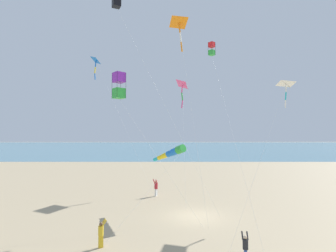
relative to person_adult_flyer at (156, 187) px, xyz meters
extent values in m
plane|color=tan|center=(-6.96, -3.44, -0.99)|extent=(600.00, 600.00, 0.00)
cube|color=teal|center=(158.04, -3.44, -0.99)|extent=(240.00, 600.00, 0.01)
cube|color=silver|center=(0.01, 0.00, -0.60)|extent=(0.34, 0.28, 0.77)
cylinder|color=#B72833|center=(0.01, 0.00, 0.10)|extent=(0.48, 0.48, 0.64)
sphere|color=beige|center=(0.01, 0.00, 0.54)|extent=(0.24, 0.24, 0.24)
cylinder|color=#B72833|center=(-0.20, -0.07, 0.59)|extent=(0.39, 0.27, 0.48)
cylinder|color=#B72833|center=(-0.06, 0.21, 0.59)|extent=(0.39, 0.27, 0.48)
cube|color=gold|center=(-12.83, 2.54, -0.66)|extent=(0.23, 0.29, 0.66)
cylinder|color=gold|center=(-12.83, 2.54, -0.05)|extent=(0.41, 0.41, 0.55)
sphere|color=brown|center=(-12.83, 2.54, 0.33)|extent=(0.21, 0.21, 0.21)
cylinder|color=gold|center=(-12.65, 2.48, 0.36)|extent=(0.22, 0.34, 0.42)
cylinder|color=gold|center=(-12.89, 2.36, 0.36)|extent=(0.22, 0.34, 0.42)
cylinder|color=#232328|center=(-14.48, -5.20, -0.13)|extent=(0.31, 0.31, 0.50)
sphere|color=beige|center=(-14.48, -5.20, 0.22)|extent=(0.19, 0.19, 0.19)
cylinder|color=#232328|center=(-14.34, -5.09, 0.25)|extent=(0.31, 0.11, 0.38)
cylinder|color=#232328|center=(-14.37, -5.34, 0.25)|extent=(0.31, 0.11, 0.38)
pyramid|color=blue|center=(7.68, 8.61, 15.94)|extent=(2.17, 1.65, 0.89)
cylinder|color=black|center=(7.66, 8.68, 15.85)|extent=(0.42, 1.40, 0.99)
cylinder|color=blue|center=(7.65, 8.71, 15.32)|extent=(0.22, 0.25, 0.88)
cylinder|color=yellow|center=(7.63, 8.78, 14.46)|extent=(0.15, 0.20, 0.88)
cylinder|color=blue|center=(7.62, 8.78, 13.59)|extent=(0.20, 0.24, 0.88)
cylinder|color=white|center=(3.24, 4.33, 7.40)|extent=(8.86, 8.71, 16.77)
cube|color=black|center=(-4.58, 3.44, 17.49)|extent=(0.92, 0.92, 0.69)
cylinder|color=black|center=(-4.11, 3.28, 18.05)|extent=(0.02, 0.02, 1.79)
cylinder|color=white|center=(-5.74, -0.98, 8.08)|extent=(2.33, 8.84, 18.14)
cylinder|color=green|center=(-7.02, -2.28, 4.31)|extent=(1.05, 1.03, 0.81)
cylinder|color=blue|center=(-6.52, -1.87, 4.12)|extent=(0.99, 0.96, 0.75)
cylinder|color=blue|center=(-6.02, -1.47, 3.92)|extent=(0.93, 0.89, 0.68)
cylinder|color=yellow|center=(-5.53, -1.06, 3.72)|extent=(0.87, 0.82, 0.61)
cylinder|color=yellow|center=(-5.03, -0.66, 3.53)|extent=(0.81, 0.75, 0.54)
cylinder|color=#1EB7C6|center=(-4.54, -0.25, 3.33)|extent=(0.75, 0.68, 0.47)
cylinder|color=white|center=(-9.99, 0.00, 1.63)|extent=(5.47, 4.98, 5.24)
cube|color=purple|center=(-6.69, 2.75, 10.17)|extent=(1.16, 1.16, 0.82)
cube|color=green|center=(-6.69, 2.75, 8.86)|extent=(1.16, 1.16, 0.82)
cylinder|color=black|center=(-6.65, 3.33, 9.51)|extent=(0.02, 0.02, 2.13)
cylinder|color=black|center=(-7.27, 2.78, 9.51)|extent=(0.02, 0.02, 2.13)
cylinder|color=black|center=(-6.11, 2.71, 9.51)|extent=(0.02, 0.02, 2.13)
cylinder|color=black|center=(-6.72, 2.17, 9.51)|extent=(0.02, 0.02, 2.13)
cylinder|color=white|center=(-8.08, -0.49, 3.73)|extent=(2.80, 6.48, 9.44)
pyramid|color=white|center=(-4.98, -11.75, 10.08)|extent=(1.80, 1.60, 0.54)
cylinder|color=black|center=(-4.99, -11.72, 9.99)|extent=(0.65, 1.12, 0.54)
cylinder|color=white|center=(-5.03, -11.71, 9.58)|extent=(0.22, 0.17, 0.70)
cylinder|color=#1EB7C6|center=(-5.03, -11.67, 8.90)|extent=(0.21, 0.17, 0.69)
cylinder|color=white|center=(-4.98, -11.65, 8.22)|extent=(0.17, 0.17, 0.69)
cylinder|color=white|center=(-9.49, -8.07, 4.48)|extent=(8.99, 7.33, 10.93)
pyramid|color=#EF4C93|center=(4.80, -3.17, 12.04)|extent=(2.40, 1.76, 1.04)
cylinder|color=black|center=(4.79, -3.10, 11.93)|extent=(0.40, 1.54, 1.17)
cylinder|color=#EF4C93|center=(4.75, -3.05, 11.34)|extent=(0.28, 0.31, 0.99)
cylinder|color=green|center=(4.72, -3.05, 10.37)|extent=(0.16, 0.26, 0.99)
cylinder|color=#EF4C93|center=(4.68, -3.05, 9.40)|extent=(0.30, 0.33, 0.99)
cylinder|color=white|center=(-0.10, -2.97, 5.43)|extent=(9.78, 0.26, 12.85)
cube|color=red|center=(-2.92, -5.52, 14.25)|extent=(0.69, 0.69, 0.49)
cube|color=green|center=(-2.92, -5.52, 13.46)|extent=(0.69, 0.69, 0.49)
cylinder|color=black|center=(-2.91, -5.18, 13.85)|extent=(0.02, 0.02, 1.27)
cylinder|color=black|center=(-3.26, -5.51, 13.85)|extent=(0.02, 0.02, 1.27)
cylinder|color=black|center=(-2.57, -5.54, 13.85)|extent=(0.02, 0.02, 1.27)
cylinder|color=black|center=(-2.93, -5.87, 13.85)|extent=(0.02, 0.02, 1.27)
cylinder|color=white|center=(-8.58, -5.92, 6.11)|extent=(11.33, 0.80, 14.21)
pyramid|color=orange|center=(-5.14, -2.29, 15.52)|extent=(2.19, 2.08, 0.79)
cylinder|color=black|center=(-5.17, -2.25, 15.42)|extent=(0.94, 1.17, 0.85)
cylinder|color=orange|center=(-5.20, -2.30, 14.91)|extent=(0.24, 0.28, 0.86)
cylinder|color=white|center=(-5.25, -2.39, 14.07)|extent=(0.22, 0.26, 0.86)
cylinder|color=orange|center=(-5.24, -2.48, 13.23)|extent=(0.24, 0.27, 0.86)
cylinder|color=white|center=(-7.45, -3.16, 7.18)|extent=(4.57, 1.84, 16.34)
camera|label=1|loc=(-27.92, -1.29, 5.30)|focal=27.93mm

